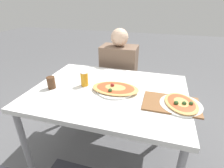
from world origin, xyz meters
TOP-DOWN VIEW (x-y plane):
  - ground_plane at (0.00, 0.00)m, footprint 14.00×14.00m
  - dining_table at (0.00, 0.00)m, footprint 1.30×0.98m
  - chair_far_seated at (-0.09, 0.82)m, footprint 0.40×0.40m
  - person_seated at (-0.09, 0.71)m, footprint 0.43×0.30m
  - pizza_main at (0.06, -0.00)m, footprint 0.40×0.32m
  - soda_can at (-0.23, 0.02)m, footprint 0.07×0.07m
  - drink_glass at (-0.49, -0.11)m, footprint 0.07×0.07m
  - serving_tray at (0.51, -0.09)m, footprint 0.41×0.27m
  - pizza_second at (0.58, -0.09)m, footprint 0.31×0.35m

SIDE VIEW (x-z plane):
  - ground_plane at x=0.00m, z-range 0.00..0.00m
  - chair_far_seated at x=-0.09m, z-range 0.06..0.91m
  - dining_table at x=0.00m, z-range 0.31..1.05m
  - person_seated at x=-0.09m, z-range 0.11..1.26m
  - serving_tray at x=0.51m, z-range 0.75..0.76m
  - pizza_second at x=0.58m, z-range 0.74..0.79m
  - pizza_main at x=0.06m, z-range 0.74..0.79m
  - drink_glass at x=-0.49m, z-range 0.75..0.85m
  - soda_can at x=-0.23m, z-range 0.75..0.87m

